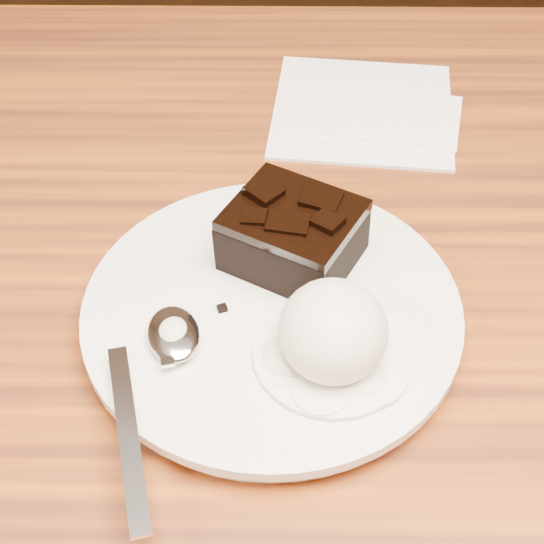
{
  "coord_description": "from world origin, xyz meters",
  "views": [
    {
      "loc": [
        -0.01,
        -0.37,
        1.16
      ],
      "look_at": [
        -0.02,
        -0.01,
        0.79
      ],
      "focal_mm": 54.52,
      "sensor_mm": 36.0,
      "label": 1
    }
  ],
  "objects_px": {
    "ice_cream_scoop": "(333,331)",
    "spoon": "(174,336)",
    "napkin": "(363,109)",
    "plate": "(272,316)",
    "brownie": "(293,239)"
  },
  "relations": [
    {
      "from": "plate",
      "to": "ice_cream_scoop",
      "type": "xyz_separation_m",
      "value": [
        0.04,
        -0.04,
        0.03
      ]
    },
    {
      "from": "plate",
      "to": "spoon",
      "type": "relative_size",
      "value": 1.34
    },
    {
      "from": "plate",
      "to": "brownie",
      "type": "distance_m",
      "value": 0.05
    },
    {
      "from": "brownie",
      "to": "ice_cream_scoop",
      "type": "distance_m",
      "value": 0.09
    },
    {
      "from": "brownie",
      "to": "spoon",
      "type": "distance_m",
      "value": 0.1
    },
    {
      "from": "napkin",
      "to": "spoon",
      "type": "bearing_deg",
      "value": -116.43
    },
    {
      "from": "spoon",
      "to": "napkin",
      "type": "bearing_deg",
      "value": 49.92
    },
    {
      "from": "ice_cream_scoop",
      "to": "spoon",
      "type": "distance_m",
      "value": 0.1
    },
    {
      "from": "brownie",
      "to": "spoon",
      "type": "bearing_deg",
      "value": -135.16
    },
    {
      "from": "ice_cream_scoop",
      "to": "spoon",
      "type": "xyz_separation_m",
      "value": [
        -0.09,
        0.01,
        -0.02
      ]
    },
    {
      "from": "plate",
      "to": "napkin",
      "type": "xyz_separation_m",
      "value": [
        0.07,
        0.24,
        -0.01
      ]
    },
    {
      "from": "plate",
      "to": "napkin",
      "type": "height_order",
      "value": "plate"
    },
    {
      "from": "ice_cream_scoop",
      "to": "napkin",
      "type": "relative_size",
      "value": 0.46
    },
    {
      "from": "spoon",
      "to": "ice_cream_scoop",
      "type": "bearing_deg",
      "value": -19.76
    },
    {
      "from": "ice_cream_scoop",
      "to": "napkin",
      "type": "height_order",
      "value": "ice_cream_scoop"
    }
  ]
}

